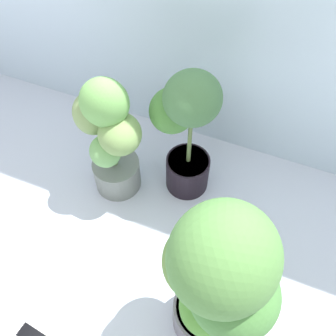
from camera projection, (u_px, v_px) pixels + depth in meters
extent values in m
plane|color=silver|center=(139.00, 272.00, 1.69)|extent=(8.00, 8.00, 0.00)
cylinder|color=gray|center=(117.00, 173.00, 1.90)|extent=(0.22, 0.22, 0.16)
cylinder|color=#3C2E1F|center=(116.00, 164.00, 1.84)|extent=(0.21, 0.21, 0.02)
cylinder|color=#628148|center=(110.00, 132.00, 1.66)|extent=(0.03, 0.03, 0.45)
ellipsoid|color=#77B65B|center=(104.00, 103.00, 1.52)|extent=(0.24, 0.22, 0.22)
ellipsoid|color=#89A661|center=(92.00, 114.00, 1.64)|extent=(0.21, 0.21, 0.20)
ellipsoid|color=#84A85E|center=(120.00, 134.00, 1.60)|extent=(0.23, 0.24, 0.17)
ellipsoid|color=#79B566|center=(105.00, 151.00, 1.65)|extent=(0.20, 0.20, 0.14)
cylinder|color=slate|center=(208.00, 313.00, 1.51)|extent=(0.27, 0.27, 0.16)
cylinder|color=#462E1A|center=(209.00, 307.00, 1.45)|extent=(0.25, 0.25, 0.02)
cylinder|color=olive|center=(216.00, 283.00, 1.24)|extent=(0.02, 0.02, 0.51)
ellipsoid|color=#598E45|center=(223.00, 258.00, 1.08)|extent=(0.37, 0.38, 0.35)
ellipsoid|color=olive|center=(201.00, 261.00, 1.21)|extent=(0.31, 0.32, 0.24)
ellipsoid|color=#508B42|center=(234.00, 292.00, 1.18)|extent=(0.40, 0.40, 0.26)
ellipsoid|color=#559938|center=(214.00, 303.00, 1.25)|extent=(0.31, 0.31, 0.22)
cylinder|color=black|center=(187.00, 172.00, 1.89)|extent=(0.21, 0.21, 0.19)
cylinder|color=#3A371B|center=(188.00, 161.00, 1.82)|extent=(0.19, 0.19, 0.02)
cylinder|color=#617841|center=(190.00, 128.00, 1.64)|extent=(0.02, 0.02, 0.45)
ellipsoid|color=#4A7747|center=(193.00, 98.00, 1.50)|extent=(0.33, 0.33, 0.22)
ellipsoid|color=#4F893D|center=(172.00, 111.00, 1.62)|extent=(0.22, 0.23, 0.20)
cube|color=white|center=(32.00, 336.00, 1.53)|extent=(0.15, 0.09, 0.01)
cube|color=black|center=(32.00, 336.00, 1.53)|extent=(0.12, 0.07, 0.00)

